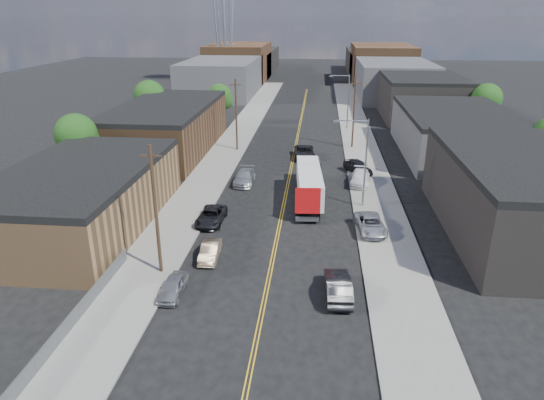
% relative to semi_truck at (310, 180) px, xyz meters
% --- Properties ---
extents(ground, '(260.00, 260.00, 0.00)m').
position_rel_semi_truck_xyz_m(ground, '(-2.54, 33.14, -2.03)').
color(ground, black).
rests_on(ground, ground).
extents(centerline, '(0.32, 120.00, 0.01)m').
position_rel_semi_truck_xyz_m(centerline, '(-2.54, 18.14, -2.02)').
color(centerline, gold).
rests_on(centerline, ground).
extents(sidewalk_left, '(5.00, 140.00, 0.15)m').
position_rel_semi_truck_xyz_m(sidewalk_left, '(-12.04, 18.14, -1.95)').
color(sidewalk_left, slate).
rests_on(sidewalk_left, ground).
extents(sidewalk_right, '(5.00, 140.00, 0.15)m').
position_rel_semi_truck_xyz_m(sidewalk_right, '(6.96, 18.14, -1.95)').
color(sidewalk_right, slate).
rests_on(sidewalk_right, ground).
extents(warehouse_tan, '(12.00, 22.00, 5.60)m').
position_rel_semi_truck_xyz_m(warehouse_tan, '(-20.54, -8.86, 0.77)').
color(warehouse_tan, brown).
rests_on(warehouse_tan, ground).
extents(warehouse_brown, '(12.00, 26.00, 6.60)m').
position_rel_semi_truck_xyz_m(warehouse_brown, '(-20.54, 17.14, 1.27)').
color(warehouse_brown, '#513620').
rests_on(warehouse_brown, ground).
extents(industrial_right_a, '(14.00, 22.00, 7.10)m').
position_rel_semi_truck_xyz_m(industrial_right_a, '(19.44, -6.86, 1.52)').
color(industrial_right_a, black).
rests_on(industrial_right_a, ground).
extents(industrial_right_b, '(14.00, 24.00, 6.10)m').
position_rel_semi_truck_xyz_m(industrial_right_b, '(19.46, 19.14, 1.02)').
color(industrial_right_b, '#3D3D40').
rests_on(industrial_right_b, ground).
extents(industrial_right_c, '(14.00, 22.00, 7.60)m').
position_rel_semi_truck_xyz_m(industrial_right_c, '(19.46, 45.14, 1.77)').
color(industrial_right_c, black).
rests_on(industrial_right_c, ground).
extents(skyline_left_a, '(16.00, 30.00, 8.00)m').
position_rel_semi_truck_xyz_m(skyline_left_a, '(-22.54, 68.14, 1.97)').
color(skyline_left_a, '#3D3D40').
rests_on(skyline_left_a, ground).
extents(skyline_right_a, '(16.00, 30.00, 8.00)m').
position_rel_semi_truck_xyz_m(skyline_right_a, '(17.46, 68.14, 1.97)').
color(skyline_right_a, '#3D3D40').
rests_on(skyline_right_a, ground).
extents(skyline_left_b, '(16.00, 26.00, 10.00)m').
position_rel_semi_truck_xyz_m(skyline_left_b, '(-22.54, 93.14, 2.97)').
color(skyline_left_b, '#513620').
rests_on(skyline_left_b, ground).
extents(skyline_right_b, '(16.00, 26.00, 10.00)m').
position_rel_semi_truck_xyz_m(skyline_right_b, '(17.46, 93.14, 2.97)').
color(skyline_right_b, '#513620').
rests_on(skyline_right_b, ground).
extents(skyline_left_c, '(16.00, 40.00, 7.00)m').
position_rel_semi_truck_xyz_m(skyline_left_c, '(-22.54, 113.14, 1.47)').
color(skyline_left_c, black).
rests_on(skyline_left_c, ground).
extents(skyline_right_c, '(16.00, 40.00, 7.00)m').
position_rel_semi_truck_xyz_m(skyline_right_c, '(17.46, 113.14, 1.47)').
color(skyline_right_c, black).
rests_on(skyline_right_c, ground).
extents(streetlight_near, '(3.39, 0.25, 9.00)m').
position_rel_semi_truck_xyz_m(streetlight_near, '(5.06, -1.86, 3.30)').
color(streetlight_near, gray).
rests_on(streetlight_near, ground).
extents(streetlight_far, '(3.39, 0.25, 9.00)m').
position_rel_semi_truck_xyz_m(streetlight_far, '(5.06, 33.14, 3.30)').
color(streetlight_far, gray).
rests_on(streetlight_far, ground).
extents(utility_pole_left_near, '(1.60, 0.26, 10.00)m').
position_rel_semi_truck_xyz_m(utility_pole_left_near, '(-10.74, -16.86, 3.11)').
color(utility_pole_left_near, black).
rests_on(utility_pole_left_near, ground).
extents(utility_pole_left_far, '(1.60, 0.26, 10.00)m').
position_rel_semi_truck_xyz_m(utility_pole_left_far, '(-10.74, 18.14, 3.11)').
color(utility_pole_left_far, black).
rests_on(utility_pole_left_far, ground).
extents(utility_pole_right, '(1.60, 0.26, 10.00)m').
position_rel_semi_truck_xyz_m(utility_pole_right, '(5.66, 21.14, 3.11)').
color(utility_pole_right, black).
rests_on(utility_pole_right, ground).
extents(chainlink_fence, '(0.05, 16.00, 1.22)m').
position_rel_semi_truck_xyz_m(chainlink_fence, '(-14.04, -23.36, -1.37)').
color(chainlink_fence, slate).
rests_on(chainlink_fence, ground).
extents(tree_left_near, '(4.85, 4.76, 7.91)m').
position_rel_semi_truck_xyz_m(tree_left_near, '(-26.48, 3.14, 3.15)').
color(tree_left_near, black).
rests_on(tree_left_near, ground).
extents(tree_left_mid, '(5.10, 5.04, 8.37)m').
position_rel_semi_truck_xyz_m(tree_left_mid, '(-26.48, 28.14, 3.46)').
color(tree_left_mid, black).
rests_on(tree_left_mid, ground).
extents(tree_left_far, '(4.35, 4.20, 6.97)m').
position_rel_semi_truck_xyz_m(tree_left_far, '(-16.48, 35.14, 2.54)').
color(tree_left_far, black).
rests_on(tree_left_far, ground).
extents(tree_right_far, '(4.85, 4.76, 7.91)m').
position_rel_semi_truck_xyz_m(tree_right_far, '(27.52, 33.14, 3.15)').
color(tree_right_far, black).
rests_on(tree_right_far, ground).
extents(semi_truck, '(3.08, 13.77, 3.56)m').
position_rel_semi_truck_xyz_m(semi_truck, '(0.00, 0.00, 0.00)').
color(semi_truck, '#BEBEBE').
rests_on(semi_truck, ground).
extents(car_left_a, '(1.60, 3.77, 1.27)m').
position_rel_semi_truck_xyz_m(car_left_a, '(-8.94, -19.80, -1.39)').
color(car_left_a, '#999B9E').
rests_on(car_left_a, ground).
extents(car_left_b, '(1.51, 3.95, 1.28)m').
position_rel_semi_truck_xyz_m(car_left_b, '(-7.54, -14.25, -1.38)').
color(car_left_b, '#857057').
rests_on(car_left_b, ground).
extents(car_left_c, '(2.38, 4.97, 1.37)m').
position_rel_semi_truck_xyz_m(car_left_c, '(-8.94, -7.33, -1.34)').
color(car_left_c, black).
rests_on(car_left_c, ground).
extents(car_left_d, '(2.15, 5.22, 1.51)m').
position_rel_semi_truck_xyz_m(car_left_d, '(-7.54, 4.10, -1.27)').
color(car_left_d, '#A8ACAE').
rests_on(car_left_d, ground).
extents(car_right_oncoming, '(1.97, 4.97, 1.61)m').
position_rel_semi_truck_xyz_m(car_right_oncoming, '(2.46, -18.86, -1.22)').
color(car_right_oncoming, black).
rests_on(car_right_oncoming, ground).
extents(car_right_lot_a, '(2.88, 5.25, 1.39)m').
position_rel_semi_truck_xyz_m(car_right_lot_a, '(5.66, -8.10, -1.18)').
color(car_right_lot_a, '#AFB1B4').
rests_on(car_right_lot_a, sidewalk_right).
extents(car_right_lot_b, '(2.65, 5.27, 1.47)m').
position_rel_semi_truck_xyz_m(car_right_lot_b, '(5.66, 4.83, -1.14)').
color(car_right_lot_b, white).
rests_on(car_right_lot_b, sidewalk_right).
extents(car_right_lot_c, '(3.79, 5.04, 1.60)m').
position_rel_semi_truck_xyz_m(car_right_lot_c, '(5.66, 8.83, -1.08)').
color(car_right_lot_c, black).
rests_on(car_right_lot_c, sidewalk_right).
extents(car_ahead_truck, '(3.11, 5.92, 1.59)m').
position_rel_semi_truck_xyz_m(car_ahead_truck, '(-1.04, 15.14, -1.23)').
color(car_ahead_truck, black).
rests_on(car_ahead_truck, ground).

